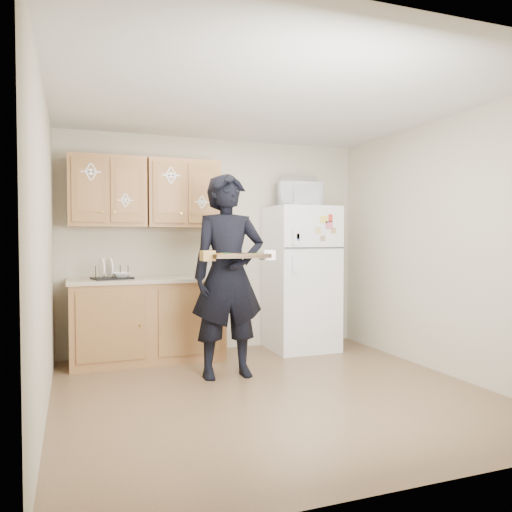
# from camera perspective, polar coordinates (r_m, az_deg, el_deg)

# --- Properties ---
(floor) EXTENTS (3.60, 3.60, 0.00)m
(floor) POSITION_cam_1_polar(r_m,az_deg,el_deg) (4.46, 1.86, -15.25)
(floor) COLOR brown
(floor) RESTS_ON ground
(ceiling) EXTENTS (3.60, 3.60, 0.00)m
(ceiling) POSITION_cam_1_polar(r_m,az_deg,el_deg) (4.42, 1.89, 17.43)
(ceiling) COLOR silver
(ceiling) RESTS_ON wall_back
(wall_back) EXTENTS (3.60, 0.04, 2.50)m
(wall_back) POSITION_cam_1_polar(r_m,az_deg,el_deg) (5.97, -4.63, 1.29)
(wall_back) COLOR #BEB49A
(wall_back) RESTS_ON floor
(wall_front) EXTENTS (3.60, 0.04, 2.50)m
(wall_front) POSITION_cam_1_polar(r_m,az_deg,el_deg) (2.68, 16.47, 0.35)
(wall_front) COLOR #BEB49A
(wall_front) RESTS_ON floor
(wall_left) EXTENTS (0.04, 3.60, 2.50)m
(wall_left) POSITION_cam_1_polar(r_m,az_deg,el_deg) (3.96, -23.06, 0.78)
(wall_left) COLOR #BEB49A
(wall_left) RESTS_ON floor
(wall_right) EXTENTS (0.04, 3.60, 2.50)m
(wall_right) POSITION_cam_1_polar(r_m,az_deg,el_deg) (5.21, 20.54, 1.07)
(wall_right) COLOR #BEB49A
(wall_right) RESTS_ON floor
(refrigerator) EXTENTS (0.75, 0.70, 1.70)m
(refrigerator) POSITION_cam_1_polar(r_m,az_deg,el_deg) (5.97, 5.17, -2.55)
(refrigerator) COLOR white
(refrigerator) RESTS_ON floor
(base_cabinet) EXTENTS (1.60, 0.60, 0.86)m
(base_cabinet) POSITION_cam_1_polar(r_m,az_deg,el_deg) (5.56, -12.25, -7.30)
(base_cabinet) COLOR olive
(base_cabinet) RESTS_ON floor
(countertop) EXTENTS (1.64, 0.64, 0.04)m
(countertop) POSITION_cam_1_polar(r_m,az_deg,el_deg) (5.50, -12.29, -2.67)
(countertop) COLOR #BEB192
(countertop) RESTS_ON base_cabinet
(upper_cab_left) EXTENTS (0.80, 0.33, 0.75)m
(upper_cab_left) POSITION_cam_1_polar(r_m,az_deg,el_deg) (5.60, -16.64, 7.06)
(upper_cab_left) COLOR olive
(upper_cab_left) RESTS_ON wall_back
(upper_cab_right) EXTENTS (0.80, 0.33, 0.75)m
(upper_cab_right) POSITION_cam_1_polar(r_m,az_deg,el_deg) (5.71, -8.34, 7.02)
(upper_cab_right) COLOR olive
(upper_cab_right) RESTS_ON wall_back
(cereal_box) EXTENTS (0.20, 0.07, 0.32)m
(cereal_box) POSITION_cam_1_polar(r_m,az_deg,el_deg) (6.51, 8.37, -8.32)
(cereal_box) COLOR #DC9E4D
(cereal_box) RESTS_ON floor
(person) EXTENTS (0.71, 0.47, 1.94)m
(person) POSITION_cam_1_polar(r_m,az_deg,el_deg) (4.76, -3.19, -2.26)
(person) COLOR black
(person) RESTS_ON floor
(baking_tray) EXTENTS (0.50, 0.37, 0.04)m
(baking_tray) POSITION_cam_1_polar(r_m,az_deg,el_deg) (4.47, -2.06, -0.05)
(baking_tray) COLOR black
(baking_tray) RESTS_ON person
(pizza_front_left) EXTENTS (0.17, 0.17, 0.02)m
(pizza_front_left) POSITION_cam_1_polar(r_m,az_deg,el_deg) (4.35, -3.18, 0.13)
(pizza_front_left) COLOR orange
(pizza_front_left) RESTS_ON baking_tray
(pizza_front_right) EXTENTS (0.17, 0.17, 0.02)m
(pizza_front_right) POSITION_cam_1_polar(r_m,az_deg,el_deg) (4.43, -0.28, 0.16)
(pizza_front_right) COLOR orange
(pizza_front_right) RESTS_ON baking_tray
(pizza_back_left) EXTENTS (0.17, 0.17, 0.02)m
(pizza_back_left) POSITION_cam_1_polar(r_m,az_deg,el_deg) (4.51, -3.80, 0.19)
(pizza_back_left) COLOR orange
(pizza_back_left) RESTS_ON baking_tray
(microwave) EXTENTS (0.54, 0.40, 0.28)m
(microwave) POSITION_cam_1_polar(r_m,az_deg,el_deg) (5.91, 4.88, 6.99)
(microwave) COLOR white
(microwave) RESTS_ON refrigerator
(foil_pan) EXTENTS (0.38, 0.28, 0.08)m
(foil_pan) POSITION_cam_1_polar(r_m,az_deg,el_deg) (5.96, 4.90, 8.65)
(foil_pan) COLOR silver
(foil_pan) RESTS_ON microwave
(dish_rack) EXTENTS (0.44, 0.37, 0.15)m
(dish_rack) POSITION_cam_1_polar(r_m,az_deg,el_deg) (5.42, -16.11, -1.76)
(dish_rack) COLOR black
(dish_rack) RESTS_ON countertop
(bowl) EXTENTS (0.21, 0.21, 0.05)m
(bowl) POSITION_cam_1_polar(r_m,az_deg,el_deg) (5.42, -15.14, -2.08)
(bowl) COLOR white
(bowl) RESTS_ON dish_rack
(soap_bottle) EXTENTS (0.10, 0.10, 0.20)m
(soap_bottle) POSITION_cam_1_polar(r_m,az_deg,el_deg) (5.52, -5.82, -1.34)
(soap_bottle) COLOR white
(soap_bottle) RESTS_ON countertop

